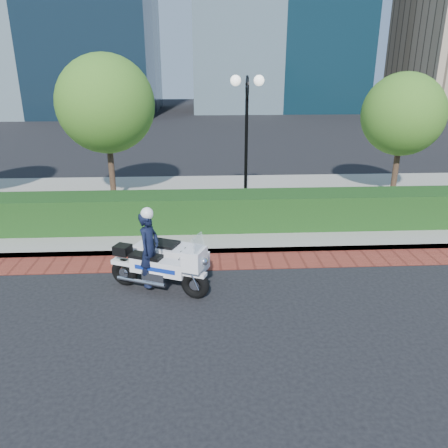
{
  "coord_description": "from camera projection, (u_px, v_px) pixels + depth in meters",
  "views": [
    {
      "loc": [
        -0.44,
        -8.42,
        4.59
      ],
      "look_at": [
        0.1,
        1.49,
        1.0
      ],
      "focal_mm": 35.0,
      "sensor_mm": 36.0,
      "label": 1
    }
  ],
  "objects": [
    {
      "name": "hedge_main",
      "position": [
        217.0,
        211.0,
        12.65
      ],
      "size": [
        18.0,
        1.2,
        1.0
      ],
      "primitive_type": "cube",
      "color": "black",
      "rests_on": "sidewalk"
    },
    {
      "name": "brick_strip",
      "position": [
        220.0,
        261.0,
        10.89
      ],
      "size": [
        60.0,
        1.0,
        0.01
      ],
      "primitive_type": "cube",
      "color": "maroon",
      "rests_on": "ground"
    },
    {
      "name": "lamppost",
      "position": [
        247.0,
        123.0,
        13.42
      ],
      "size": [
        1.02,
        0.7,
        4.21
      ],
      "color": "black",
      "rests_on": "sidewalk"
    },
    {
      "name": "tree_c",
      "position": [
        403.0,
        115.0,
        14.89
      ],
      "size": [
        2.8,
        2.8,
        4.3
      ],
      "color": "#332319",
      "rests_on": "sidewalk"
    },
    {
      "name": "sidewalk",
      "position": [
        214.0,
        205.0,
        15.1
      ],
      "size": [
        60.0,
        8.0,
        0.15
      ],
      "primitive_type": "cube",
      "color": "gray",
      "rests_on": "ground"
    },
    {
      "name": "tree_b",
      "position": [
        106.0,
        104.0,
        14.25
      ],
      "size": [
        3.2,
        3.2,
        4.89
      ],
      "color": "#332319",
      "rests_on": "sidewalk"
    },
    {
      "name": "ground",
      "position": [
        223.0,
        291.0,
        9.49
      ],
      "size": [
        120.0,
        120.0,
        0.0
      ],
      "primitive_type": "plane",
      "color": "black",
      "rests_on": "ground"
    },
    {
      "name": "police_motorcycle",
      "position": [
        161.0,
        257.0,
        9.57
      ],
      "size": [
        2.21,
        2.08,
        1.89
      ],
      "rotation": [
        0.0,
        0.0,
        -0.4
      ],
      "color": "black",
      "rests_on": "ground"
    }
  ]
}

